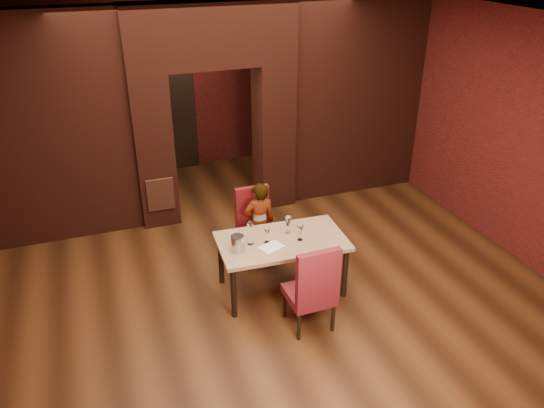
{
  "coord_description": "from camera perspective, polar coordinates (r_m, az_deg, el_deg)",
  "views": [
    {
      "loc": [
        -1.82,
        -5.5,
        4.02
      ],
      "look_at": [
        0.19,
        0.0,
        1.01
      ],
      "focal_mm": 35.0,
      "sensor_mm": 36.0,
      "label": 1
    }
  ],
  "objects": [
    {
      "name": "chair_near",
      "position": [
        5.95,
        4.05,
        -8.62
      ],
      "size": [
        0.5,
        0.5,
        1.09
      ],
      "primitive_type": "cube",
      "rotation": [
        0.0,
        0.0,
        3.16
      ],
      "color": "maroon",
      "rests_on": "ground"
    },
    {
      "name": "person_seated",
      "position": [
        7.03,
        -1.36,
        -2.08
      ],
      "size": [
        0.43,
        0.29,
        1.17
      ],
      "primitive_type": "imported",
      "rotation": [
        0.0,
        0.0,
        3.12
      ],
      "color": "silver",
      "rests_on": "ground"
    },
    {
      "name": "rear_door_frame",
      "position": [
        9.96,
        -11.12,
        9.32
      ],
      "size": [
        1.02,
        0.04,
        2.22
      ],
      "primitive_type": "cube",
      "color": "black",
      "rests_on": "ground"
    },
    {
      "name": "ceiling",
      "position": [
        5.85,
        -1.87,
        19.11
      ],
      "size": [
        7.0,
        8.0,
        0.04
      ],
      "primitive_type": "cube",
      "color": "silver",
      "rests_on": "ground"
    },
    {
      "name": "wing_wall_right",
      "position": [
        8.92,
        8.88,
        11.12
      ],
      "size": [
        2.28,
        0.35,
        3.2
      ],
      "primitive_type": "cube",
      "color": "maroon",
      "rests_on": "ground"
    },
    {
      "name": "wine_bucket",
      "position": [
        6.15,
        -3.73,
        -4.24
      ],
      "size": [
        0.16,
        0.16,
        0.19
      ],
      "primitive_type": "cylinder",
      "color": "#ACACB3",
      "rests_on": "dining_table"
    },
    {
      "name": "lintel",
      "position": [
        7.82,
        -6.68,
        17.67
      ],
      "size": [
        2.45,
        0.55,
        0.9
      ],
      "primitive_type": "cube",
      "color": "maroon",
      "rests_on": "ground"
    },
    {
      "name": "potted_plant",
      "position": [
        7.54,
        2.97,
        -3.4
      ],
      "size": [
        0.44,
        0.44,
        0.37
      ],
      "primitive_type": "imported",
      "rotation": [
        0.0,
        0.0,
        0.84
      ],
      "color": "#2F5D20",
      "rests_on": "ground"
    },
    {
      "name": "wine_glass_a",
      "position": [
        6.3,
        -0.55,
        -3.38
      ],
      "size": [
        0.08,
        0.08,
        0.19
      ],
      "primitive_type": null,
      "color": "white",
      "rests_on": "dining_table"
    },
    {
      "name": "water_bottle",
      "position": [
        6.24,
        -2.35,
        -3.1
      ],
      "size": [
        0.07,
        0.07,
        0.31
      ],
      "primitive_type": "cylinder",
      "color": "white",
      "rests_on": "dining_table"
    },
    {
      "name": "pillar_right",
      "position": [
        8.49,
        0.17,
        7.43
      ],
      "size": [
        0.55,
        0.55,
        2.3
      ],
      "primitive_type": "cube",
      "color": "maroon",
      "rests_on": "ground"
    },
    {
      "name": "wine_glass_c",
      "position": [
        6.36,
        3.04,
        -3.11
      ],
      "size": [
        0.08,
        0.08,
        0.19
      ],
      "primitive_type": null,
      "color": "silver",
      "rests_on": "dining_table"
    },
    {
      "name": "tasting_sheet",
      "position": [
        6.26,
        -0.06,
        -4.63
      ],
      "size": [
        0.32,
        0.28,
        0.0
      ],
      "primitive_type": "cube",
      "rotation": [
        0.0,
        0.0,
        0.35
      ],
      "color": "white",
      "rests_on": "dining_table"
    },
    {
      "name": "wall_back",
      "position": [
        9.97,
        -9.2,
        12.8
      ],
      "size": [
        7.0,
        0.04,
        3.2
      ],
      "primitive_type": "cube",
      "color": "maroon",
      "rests_on": "ground"
    },
    {
      "name": "vent_panel",
      "position": [
        8.04,
        -11.9,
        1.0
      ],
      "size": [
        0.4,
        0.03,
        0.5
      ],
      "primitive_type": "cube",
      "color": "#A54F2F",
      "rests_on": "ground"
    },
    {
      "name": "wall_right",
      "position": [
        8.02,
        22.98,
        7.45
      ],
      "size": [
        0.04,
        8.0,
        3.2
      ],
      "primitive_type": "cube",
      "color": "maroon",
      "rests_on": "ground"
    },
    {
      "name": "floor",
      "position": [
        7.05,
        -1.48,
        -7.59
      ],
      "size": [
        8.0,
        8.0,
        0.0
      ],
      "primitive_type": "plane",
      "color": "#482712",
      "rests_on": "ground"
    },
    {
      "name": "rear_door",
      "position": [
        10.0,
        -11.16,
        9.39
      ],
      "size": [
        0.9,
        0.08,
        2.1
      ],
      "primitive_type": "cube",
      "color": "black",
      "rests_on": "ground"
    },
    {
      "name": "wine_glass_b",
      "position": [
        6.49,
        1.72,
        -2.26
      ],
      "size": [
        0.09,
        0.09,
        0.22
      ],
      "primitive_type": null,
      "color": "white",
      "rests_on": "dining_table"
    },
    {
      "name": "dining_table",
      "position": [
        6.59,
        1.05,
        -6.54
      ],
      "size": [
        1.59,
        0.95,
        0.72
      ],
      "primitive_type": "cube",
      "rotation": [
        0.0,
        0.0,
        -0.06
      ],
      "color": "tan",
      "rests_on": "ground"
    },
    {
      "name": "pillar_left",
      "position": [
        8.08,
        -12.65,
        5.69
      ],
      "size": [
        0.55,
        0.55,
        2.3
      ],
      "primitive_type": "cube",
      "color": "maroon",
      "rests_on": "ground"
    },
    {
      "name": "chair_far",
      "position": [
        7.1,
        -1.63,
        -2.49
      ],
      "size": [
        0.47,
        0.47,
        1.02
      ],
      "primitive_type": "cube",
      "rotation": [
        0.0,
        0.0,
        0.01
      ],
      "color": "maroon",
      "rests_on": "ground"
    },
    {
      "name": "wing_wall_left",
      "position": [
        7.9,
        -23.19,
        7.12
      ],
      "size": [
        2.28,
        0.35,
        3.2
      ],
      "primitive_type": "cube",
      "color": "maroon",
      "rests_on": "ground"
    }
  ]
}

